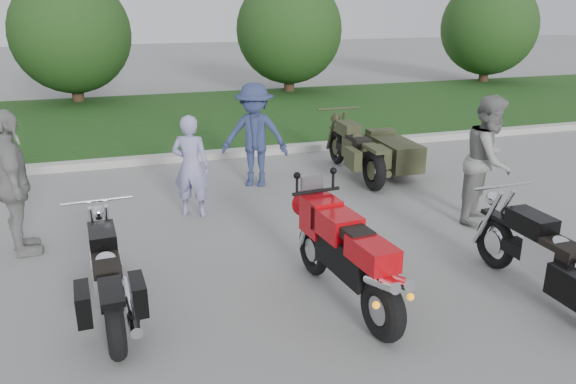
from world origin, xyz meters
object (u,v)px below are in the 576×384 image
object	(u,v)px
person_denim	(255,135)
person_back	(13,184)
sportbike_red	(347,254)
cruiser_left	(109,281)
cruiser_sidecar	(378,153)
person_stripe	(191,166)
person_grey	(489,160)
cruiser_right	(554,265)

from	to	relation	value
person_denim	person_back	world-z (taller)	person_back
sportbike_red	cruiser_left	distance (m)	2.50
cruiser_left	person_back	distance (m)	2.36
sportbike_red	person_denim	size ratio (longest dim) A/B	1.19
cruiser_sidecar	person_stripe	distance (m)	3.80
person_stripe	person_denim	bearing A→B (deg)	-111.62
person_stripe	cruiser_sidecar	bearing A→B (deg)	-138.21
person_grey	person_back	distance (m)	6.55
cruiser_right	person_stripe	world-z (taller)	person_stripe
person_back	person_denim	bearing A→B (deg)	-76.00
cruiser_sidecar	person_grey	distance (m)	2.64
person_back	person_grey	bearing A→B (deg)	-110.54
sportbike_red	person_back	world-z (taller)	person_back
cruiser_left	person_stripe	distance (m)	3.03
cruiser_right	person_back	size ratio (longest dim) A/B	1.24
person_back	cruiser_left	bearing A→B (deg)	-165.26
person_back	person_stripe	bearing A→B (deg)	-86.53
cruiser_left	person_denim	size ratio (longest dim) A/B	1.23
sportbike_red	person_grey	world-z (taller)	person_grey
person_stripe	person_back	world-z (taller)	person_back
person_back	cruiser_sidecar	bearing A→B (deg)	-87.29
cruiser_right	cruiser_sidecar	size ratio (longest dim) A/B	0.95
cruiser_left	sportbike_red	bearing A→B (deg)	-14.36
person_denim	sportbike_red	bearing A→B (deg)	-65.58
person_grey	person_back	xyz separation A→B (m)	(-6.50, 0.82, 0.01)
sportbike_red	cruiser_sidecar	xyz separation A→B (m)	(2.46, 4.23, -0.16)
cruiser_sidecar	person_back	size ratio (longest dim) A/B	1.31
cruiser_right	person_stripe	xyz separation A→B (m)	(-3.34, 3.86, 0.32)
sportbike_red	cruiser_left	bearing A→B (deg)	162.81
sportbike_red	cruiser_sidecar	size ratio (longest dim) A/B	0.87
sportbike_red	cruiser_left	size ratio (longest dim) A/B	0.97
person_grey	person_back	bearing A→B (deg)	133.92
cruiser_sidecar	person_stripe	size ratio (longest dim) A/B	1.59
cruiser_sidecar	person_back	distance (m)	6.26
person_grey	person_back	size ratio (longest dim) A/B	0.99
sportbike_red	cruiser_sidecar	distance (m)	4.90
cruiser_left	cruiser_right	world-z (taller)	cruiser_right
person_denim	person_stripe	bearing A→B (deg)	-111.95
sportbike_red	person_back	distance (m)	4.34
cruiser_sidecar	cruiser_left	bearing A→B (deg)	-141.39
cruiser_sidecar	person_denim	distance (m)	2.40
cruiser_left	cruiser_right	distance (m)	4.73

